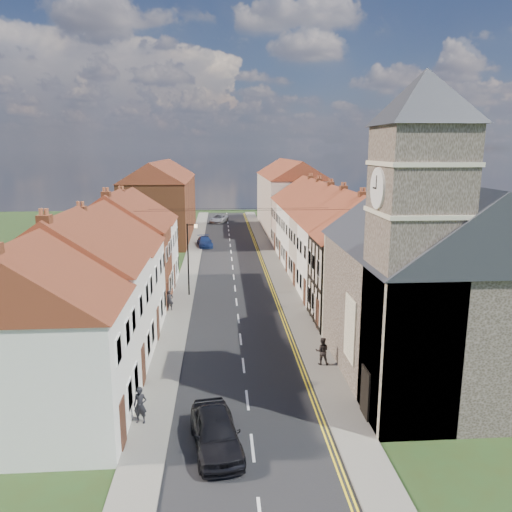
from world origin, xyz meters
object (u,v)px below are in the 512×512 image
(lamppost, at_px, (189,255))
(car_near, at_px, (216,431))
(car_distant, at_px, (219,219))
(pedestrian_left, at_px, (140,405))
(pedestrian_right, at_px, (322,351))
(pedestrian_left_b, at_px, (170,300))
(church, at_px, (430,274))
(car_far, at_px, (205,242))

(lamppost, relative_size, car_near, 1.31)
(car_distant, relative_size, pedestrian_left, 2.93)
(pedestrian_right, xyz_separation_m, pedestrian_left_b, (-9.53, 10.38, -0.03))
(car_near, distance_m, car_distant, 63.98)
(lamppost, xyz_separation_m, car_near, (2.31, -21.93, -2.76))
(lamppost, xyz_separation_m, pedestrian_left, (-1.04, -19.88, -2.58))
(lamppost, distance_m, pedestrian_right, 16.78)
(car_near, bearing_deg, lamppost, 87.19)
(car_distant, bearing_deg, pedestrian_left, -77.47)
(pedestrian_right, bearing_deg, lamppost, -52.07)
(car_near, height_order, car_distant, car_near)
(church, bearing_deg, lamppost, 128.30)
(pedestrian_left, bearing_deg, car_near, -20.73)
(pedestrian_left, bearing_deg, church, 23.36)
(car_near, xyz_separation_m, pedestrian_right, (5.93, 7.55, 0.14))
(car_far, xyz_separation_m, pedestrian_right, (7.63, -35.88, 0.30))
(lamppost, height_order, car_distant, lamppost)
(car_far, bearing_deg, pedestrian_left_b, -101.79)
(church, distance_m, lamppost, 21.38)
(car_far, bearing_deg, car_near, -95.29)
(church, bearing_deg, pedestrian_right, 154.98)
(car_near, bearing_deg, pedestrian_left, 139.77)
(car_distant, bearing_deg, lamppost, -77.51)
(church, relative_size, pedestrian_left_b, 9.88)
(pedestrian_right, bearing_deg, car_far, -69.90)
(lamppost, relative_size, car_far, 1.41)
(car_near, xyz_separation_m, pedestrian_left, (-3.36, 2.05, 0.18))
(car_near, xyz_separation_m, car_distant, (0.00, 63.98, -0.10))
(car_distant, bearing_deg, church, -63.89)
(pedestrian_left, bearing_deg, car_far, 98.38)
(car_far, relative_size, pedestrian_left, 2.53)
(church, distance_m, car_far, 40.53)
(pedestrian_right, bearing_deg, church, 163.07)
(pedestrian_left_b, bearing_deg, pedestrian_right, -64.41)
(lamppost, bearing_deg, car_distant, 86.85)
(pedestrian_left_b, bearing_deg, pedestrian_left, -106.10)
(car_far, distance_m, car_distant, 20.63)
(car_distant, bearing_deg, pedestrian_left_b, -78.84)
(church, relative_size, pedestrian_left, 9.06)
(car_distant, height_order, pedestrian_left, pedestrian_left)
(car_near, relative_size, pedestrian_right, 2.87)
(car_near, xyz_separation_m, pedestrian_left_b, (-3.60, 17.93, 0.11))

